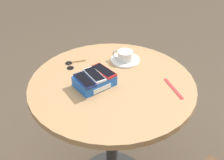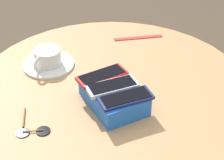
{
  "view_description": "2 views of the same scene",
  "coord_description": "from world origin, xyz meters",
  "px_view_note": "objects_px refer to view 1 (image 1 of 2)",
  "views": [
    {
      "loc": [
        -0.69,
        -1.09,
        1.68
      ],
      "look_at": [
        0.0,
        0.0,
        0.78
      ],
      "focal_mm": 50.0,
      "sensor_mm": 36.0,
      "label": 1
    },
    {
      "loc": [
        -0.84,
        0.35,
        1.42
      ],
      "look_at": [
        0.0,
        0.0,
        0.78
      ],
      "focal_mm": 60.0,
      "sensor_mm": 36.0,
      "label": 2
    }
  ],
  "objects_px": {
    "round_table": "(112,106)",
    "phone_navy": "(85,80)",
    "phone_box": "(95,81)",
    "phone_red": "(104,71)",
    "sunglasses": "(71,65)",
    "saucer": "(125,60)",
    "phone_white": "(94,75)",
    "lanyard_strap": "(173,88)",
    "coffee_cup": "(125,55)"
  },
  "relations": [
    {
      "from": "sunglasses",
      "to": "phone_white",
      "type": "bearing_deg",
      "value": -85.07
    },
    {
      "from": "coffee_cup",
      "to": "sunglasses",
      "type": "distance_m",
      "value": 0.31
    },
    {
      "from": "round_table",
      "to": "phone_red",
      "type": "height_order",
      "value": "phone_red"
    },
    {
      "from": "round_table",
      "to": "sunglasses",
      "type": "height_order",
      "value": "sunglasses"
    },
    {
      "from": "round_table",
      "to": "phone_navy",
      "type": "xyz_separation_m",
      "value": [
        -0.14,
        0.02,
        0.21
      ]
    },
    {
      "from": "phone_white",
      "to": "coffee_cup",
      "type": "height_order",
      "value": "phone_white"
    },
    {
      "from": "phone_navy",
      "to": "saucer",
      "type": "distance_m",
      "value": 0.35
    },
    {
      "from": "sunglasses",
      "to": "phone_navy",
      "type": "bearing_deg",
      "value": -99.29
    },
    {
      "from": "coffee_cup",
      "to": "phone_red",
      "type": "bearing_deg",
      "value": -151.83
    },
    {
      "from": "round_table",
      "to": "lanyard_strap",
      "type": "distance_m",
      "value": 0.34
    },
    {
      "from": "phone_navy",
      "to": "saucer",
      "type": "height_order",
      "value": "phone_navy"
    },
    {
      "from": "phone_white",
      "to": "lanyard_strap",
      "type": "height_order",
      "value": "phone_white"
    },
    {
      "from": "lanyard_strap",
      "to": "phone_red",
      "type": "bearing_deg",
      "value": 136.57
    },
    {
      "from": "phone_red",
      "to": "sunglasses",
      "type": "relative_size",
      "value": 1.19
    },
    {
      "from": "phone_red",
      "to": "lanyard_strap",
      "type": "relative_size",
      "value": 0.84
    },
    {
      "from": "phone_box",
      "to": "sunglasses",
      "type": "distance_m",
      "value": 0.24
    },
    {
      "from": "phone_box",
      "to": "lanyard_strap",
      "type": "xyz_separation_m",
      "value": [
        0.32,
        -0.23,
        -0.03
      ]
    },
    {
      "from": "phone_box",
      "to": "phone_red",
      "type": "xyz_separation_m",
      "value": [
        0.06,
        0.01,
        0.03
      ]
    },
    {
      "from": "phone_red",
      "to": "sunglasses",
      "type": "distance_m",
      "value": 0.25
    },
    {
      "from": "phone_box",
      "to": "coffee_cup",
      "type": "bearing_deg",
      "value": 24.34
    },
    {
      "from": "phone_box",
      "to": "phone_navy",
      "type": "bearing_deg",
      "value": -170.37
    },
    {
      "from": "round_table",
      "to": "phone_white",
      "type": "relative_size",
      "value": 6.08
    },
    {
      "from": "phone_navy",
      "to": "lanyard_strap",
      "type": "bearing_deg",
      "value": -30.75
    },
    {
      "from": "phone_white",
      "to": "saucer",
      "type": "relative_size",
      "value": 0.85
    },
    {
      "from": "lanyard_strap",
      "to": "phone_navy",
      "type": "bearing_deg",
      "value": 149.25
    },
    {
      "from": "saucer",
      "to": "coffee_cup",
      "type": "height_order",
      "value": "coffee_cup"
    },
    {
      "from": "sunglasses",
      "to": "coffee_cup",
      "type": "bearing_deg",
      "value": -22.82
    },
    {
      "from": "coffee_cup",
      "to": "phone_white",
      "type": "bearing_deg",
      "value": -156.08
    },
    {
      "from": "saucer",
      "to": "lanyard_strap",
      "type": "height_order",
      "value": "saucer"
    },
    {
      "from": "round_table",
      "to": "phone_red",
      "type": "distance_m",
      "value": 0.22
    },
    {
      "from": "saucer",
      "to": "sunglasses",
      "type": "xyz_separation_m",
      "value": [
        -0.28,
        0.12,
        -0.0
      ]
    },
    {
      "from": "phone_navy",
      "to": "saucer",
      "type": "bearing_deg",
      "value": 21.38
    },
    {
      "from": "phone_white",
      "to": "saucer",
      "type": "height_order",
      "value": "phone_white"
    },
    {
      "from": "phone_red",
      "to": "sunglasses",
      "type": "height_order",
      "value": "phone_red"
    },
    {
      "from": "phone_navy",
      "to": "phone_white",
      "type": "xyz_separation_m",
      "value": [
        0.06,
        0.01,
        0.0
      ]
    },
    {
      "from": "phone_white",
      "to": "phone_navy",
      "type": "bearing_deg",
      "value": -167.64
    },
    {
      "from": "phone_box",
      "to": "phone_navy",
      "type": "distance_m",
      "value": 0.07
    },
    {
      "from": "phone_white",
      "to": "phone_red",
      "type": "xyz_separation_m",
      "value": [
        0.06,
        0.01,
        -0.0
      ]
    },
    {
      "from": "saucer",
      "to": "phone_white",
      "type": "bearing_deg",
      "value": -156.68
    },
    {
      "from": "round_table",
      "to": "lanyard_strap",
      "type": "bearing_deg",
      "value": -40.98
    },
    {
      "from": "phone_navy",
      "to": "lanyard_strap",
      "type": "relative_size",
      "value": 0.81
    },
    {
      "from": "phone_white",
      "to": "sunglasses",
      "type": "distance_m",
      "value": 0.24
    },
    {
      "from": "phone_red",
      "to": "lanyard_strap",
      "type": "distance_m",
      "value": 0.36
    },
    {
      "from": "phone_box",
      "to": "sunglasses",
      "type": "bearing_deg",
      "value": 94.28
    },
    {
      "from": "phone_red",
      "to": "phone_navy",
      "type": "bearing_deg",
      "value": -170.33
    },
    {
      "from": "round_table",
      "to": "phone_box",
      "type": "bearing_deg",
      "value": 160.01
    },
    {
      "from": "saucer",
      "to": "lanyard_strap",
      "type": "xyz_separation_m",
      "value": [
        0.05,
        -0.35,
        -0.0
      ]
    },
    {
      "from": "phone_navy",
      "to": "lanyard_strap",
      "type": "xyz_separation_m",
      "value": [
        0.37,
        -0.22,
        -0.06
      ]
    },
    {
      "from": "round_table",
      "to": "phone_box",
      "type": "distance_m",
      "value": 0.2
    },
    {
      "from": "lanyard_strap",
      "to": "saucer",
      "type": "bearing_deg",
      "value": 98.46
    }
  ]
}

